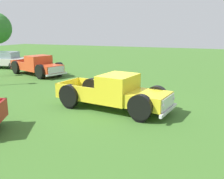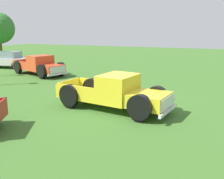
# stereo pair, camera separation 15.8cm
# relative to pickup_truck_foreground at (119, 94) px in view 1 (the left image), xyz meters

# --- Properties ---
(ground_plane) EXTENTS (80.00, 80.00, 0.00)m
(ground_plane) POSITION_rel_pickup_truck_foreground_xyz_m (0.61, 0.51, -0.76)
(ground_plane) COLOR #3D6B28
(pickup_truck_foreground) EXTENTS (2.63, 5.41, 1.59)m
(pickup_truck_foreground) POSITION_rel_pickup_truck_foreground_xyz_m (0.00, 0.00, 0.00)
(pickup_truck_foreground) COLOR yellow
(pickup_truck_foreground) RESTS_ON ground_plane
(pickup_truck_behind_left) EXTENTS (3.30, 5.34, 1.54)m
(pickup_truck_behind_left) POSITION_rel_pickup_truck_foreground_xyz_m (5.85, 8.86, -0.02)
(pickup_truck_behind_left) COLOR #D14723
(pickup_truck_behind_left) RESTS_ON ground_plane
(sedan_distant_a) EXTENTS (2.73, 4.77, 1.50)m
(sedan_distant_a) POSITION_rel_pickup_truck_foreground_xyz_m (7.82, 14.59, 0.03)
(sedan_distant_a) COLOR silver
(sedan_distant_a) RESTS_ON ground_plane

